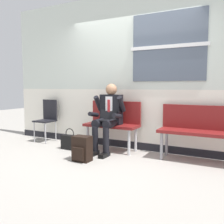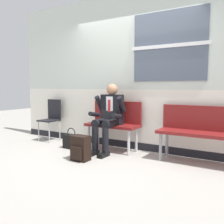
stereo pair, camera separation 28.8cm
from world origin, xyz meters
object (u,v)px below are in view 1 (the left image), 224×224
Objects in this scene: bench_empty at (203,128)px; handbag at (70,142)px; bench_with_person at (113,121)px; folding_chair at (47,116)px; backpack at (82,149)px; person_seated at (108,116)px.

handbag is at bearing -170.38° from bench_empty.
folding_chair is at bearing -179.69° from bench_with_person.
backpack is (-0.10, -0.90, -0.34)m from bench_with_person.
bench_with_person is 1.62m from folding_chair.
bench_empty is 1.96m from backpack.
bench_with_person is at bearing 0.31° from folding_chair.
folding_chair is (-1.62, 0.19, -0.12)m from person_seated.
bench_with_person is 0.75× the size of bench_empty.
bench_empty is 3.32× the size of handbag.
person_seated is 0.85m from backpack.
folding_chair is (-3.24, -0.01, 0.00)m from bench_empty.
folding_chair is at bearing 156.70° from handbag.
bench_empty is 1.50× the size of folding_chair.
folding_chair reaches higher than handbag.
person_seated reaches higher than folding_chair.
bench_empty is at bearing -0.02° from bench_with_person.
bench_empty is 3.35× the size of backpack.
bench_empty reaches higher than backpack.
handbag is at bearing -164.65° from person_seated.
bench_with_person is at bearing 179.98° from bench_empty.
handbag is (-0.72, -0.40, -0.40)m from bench_with_person.
person_seated is at bearing -173.01° from bench_empty.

